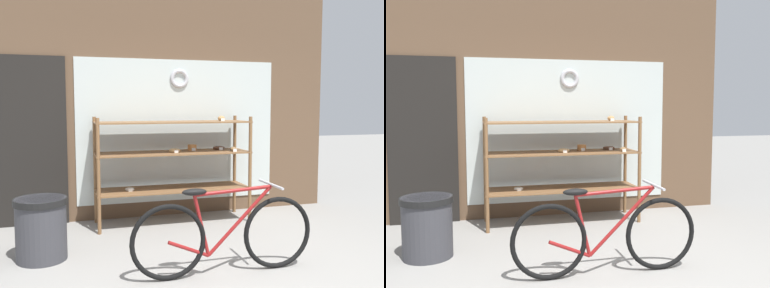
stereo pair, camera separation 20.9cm
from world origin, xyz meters
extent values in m
cube|color=brown|center=(0.00, 2.55, 1.80)|extent=(4.78, 0.08, 3.60)
cube|color=silver|center=(0.20, 2.50, 1.15)|extent=(2.73, 0.02, 1.90)
cube|color=black|center=(-1.68, 2.49, 1.05)|extent=(0.84, 0.03, 2.10)
torus|color=#B7B7BC|center=(0.20, 2.48, 1.85)|extent=(0.26, 0.06, 0.26)
cylinder|color=brown|center=(-0.93, 1.87, 0.68)|extent=(0.04, 0.04, 1.35)
cylinder|color=brown|center=(0.97, 1.87, 0.68)|extent=(0.04, 0.04, 1.35)
cylinder|color=brown|center=(-0.93, 2.38, 0.68)|extent=(0.04, 0.04, 1.35)
cylinder|color=brown|center=(0.97, 2.38, 0.68)|extent=(0.04, 0.04, 1.35)
cube|color=brown|center=(0.02, 2.13, 0.43)|extent=(1.94, 0.56, 0.02)
cube|color=brown|center=(0.02, 2.13, 0.90)|extent=(1.94, 0.56, 0.02)
cube|color=brown|center=(0.02, 2.13, 1.28)|extent=(1.94, 0.56, 0.02)
torus|color=beige|center=(-0.54, 2.13, 0.46)|extent=(0.12, 0.12, 0.03)
cube|color=white|center=(-0.54, 2.06, 0.46)|extent=(0.05, 0.00, 0.04)
cylinder|color=#C67F42|center=(0.31, 2.25, 0.94)|extent=(0.12, 0.12, 0.07)
cube|color=white|center=(0.31, 2.19, 0.92)|extent=(0.05, 0.00, 0.04)
ellipsoid|color=brown|center=(0.78, 1.98, 0.93)|extent=(0.08, 0.07, 0.06)
cube|color=white|center=(0.78, 1.93, 0.92)|extent=(0.05, 0.00, 0.04)
ellipsoid|color=#AD7F4C|center=(0.67, 2.13, 1.32)|extent=(0.10, 0.08, 0.07)
cube|color=white|center=(0.67, 2.08, 1.31)|extent=(0.05, 0.00, 0.04)
torus|color=#4C2D1E|center=(0.68, 2.25, 0.92)|extent=(0.16, 0.16, 0.04)
cube|color=white|center=(0.68, 2.17, 0.92)|extent=(0.05, 0.00, 0.04)
torus|color=tan|center=(0.03, 2.10, 0.93)|extent=(0.15, 0.15, 0.04)
cube|color=white|center=(0.03, 2.02, 0.92)|extent=(0.05, 0.00, 0.04)
torus|color=black|center=(-0.48, 0.36, 0.33)|extent=(0.67, 0.05, 0.67)
torus|color=black|center=(0.55, 0.34, 0.33)|extent=(0.67, 0.05, 0.67)
cylinder|color=maroon|center=(0.18, 0.35, 0.47)|extent=(0.61, 0.04, 0.61)
cylinder|color=maroon|center=(0.11, 0.35, 0.75)|extent=(0.72, 0.04, 0.07)
cylinder|color=maroon|center=(-0.18, 0.35, 0.45)|extent=(0.16, 0.03, 0.55)
cylinder|color=maroon|center=(-0.30, 0.35, 0.26)|extent=(0.37, 0.04, 0.18)
ellipsoid|color=black|center=(-0.24, 0.35, 0.76)|extent=(0.22, 0.09, 0.06)
cylinder|color=#B2B2B7|center=(0.47, 0.34, 0.79)|extent=(0.03, 0.46, 0.02)
cylinder|color=#38383D|center=(-1.54, 1.20, 0.30)|extent=(0.48, 0.48, 0.61)
cylinder|color=black|center=(-1.54, 1.20, 0.58)|extent=(0.51, 0.51, 0.06)
camera|label=1|loc=(-1.31, -3.09, 1.50)|focal=40.00mm
camera|label=2|loc=(-1.11, -3.14, 1.50)|focal=40.00mm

